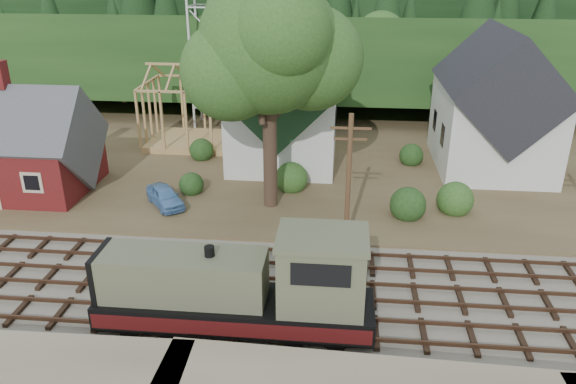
# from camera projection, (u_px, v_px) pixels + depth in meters

# --- Properties ---
(ground) EXTENTS (140.00, 140.00, 0.00)m
(ground) POSITION_uv_depth(u_px,v_px,m) (207.00, 290.00, 28.60)
(ground) COLOR #384C1E
(ground) RESTS_ON ground
(railroad_bed) EXTENTS (64.00, 11.00, 0.16)m
(railroad_bed) POSITION_uv_depth(u_px,v_px,m) (207.00, 288.00, 28.57)
(railroad_bed) COLOR #726B5B
(railroad_bed) RESTS_ON ground
(village_flat) EXTENTS (64.00, 26.00, 0.30)m
(village_flat) POSITION_uv_depth(u_px,v_px,m) (259.00, 164.00, 44.98)
(village_flat) COLOR brown
(village_flat) RESTS_ON ground
(hillside) EXTENTS (70.00, 28.96, 12.74)m
(hillside) POSITION_uv_depth(u_px,v_px,m) (288.00, 95.00, 66.95)
(hillside) COLOR #1E3F19
(hillside) RESTS_ON ground
(ridge) EXTENTS (80.00, 20.00, 12.00)m
(ridge) POSITION_uv_depth(u_px,v_px,m) (299.00, 69.00, 81.56)
(ridge) COLOR black
(ridge) RESTS_ON ground
(depot) EXTENTS (10.80, 7.41, 9.00)m
(depot) POSITION_uv_depth(u_px,v_px,m) (14.00, 150.00, 38.82)
(depot) COLOR #5B1414
(depot) RESTS_ON village_flat
(church) EXTENTS (8.40, 15.17, 13.00)m
(church) POSITION_uv_depth(u_px,v_px,m) (286.00, 98.00, 44.33)
(church) COLOR silver
(church) RESTS_ON village_flat
(farmhouse) EXTENTS (8.40, 10.80, 10.60)m
(farmhouse) POSITION_uv_depth(u_px,v_px,m) (495.00, 109.00, 42.38)
(farmhouse) COLOR silver
(farmhouse) RESTS_ON village_flat
(timber_frame) EXTENTS (8.20, 6.20, 6.99)m
(timber_frame) POSITION_uv_depth(u_px,v_px,m) (195.00, 111.00, 47.93)
(timber_frame) COLOR tan
(timber_frame) RESTS_ON village_flat
(lattice_tower) EXTENTS (3.20, 3.20, 12.12)m
(lattice_tower) POSITION_uv_depth(u_px,v_px,m) (207.00, 21.00, 50.72)
(lattice_tower) COLOR silver
(lattice_tower) RESTS_ON village_flat
(big_tree) EXTENTS (10.90, 8.40, 14.70)m
(big_tree) POSITION_uv_depth(u_px,v_px,m) (272.00, 54.00, 33.55)
(big_tree) COLOR #38281E
(big_tree) RESTS_ON village_flat
(telegraph_pole_near) EXTENTS (2.20, 0.28, 8.00)m
(telegraph_pole_near) POSITION_uv_depth(u_px,v_px,m) (348.00, 180.00, 31.03)
(telegraph_pole_near) COLOR #4C331E
(telegraph_pole_near) RESTS_ON ground
(locomotive) EXTENTS (12.17, 3.04, 4.86)m
(locomotive) POSITION_uv_depth(u_px,v_px,m) (245.00, 289.00, 24.78)
(locomotive) COLOR black
(locomotive) RESTS_ON railroad_bed
(car_blue) EXTENTS (3.60, 4.03, 1.32)m
(car_blue) POSITION_uv_depth(u_px,v_px,m) (165.00, 196.00, 37.05)
(car_blue) COLOR #6298D2
(car_blue) RESTS_ON village_flat
(car_green) EXTENTS (4.00, 1.75, 1.28)m
(car_green) POSITION_uv_depth(u_px,v_px,m) (5.00, 172.00, 41.12)
(car_green) COLOR #7DA572
(car_green) RESTS_ON village_flat
(car_red) EXTENTS (4.36, 2.31, 1.17)m
(car_red) POSITION_uv_depth(u_px,v_px,m) (535.00, 162.00, 43.21)
(car_red) COLOR red
(car_red) RESTS_ON village_flat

